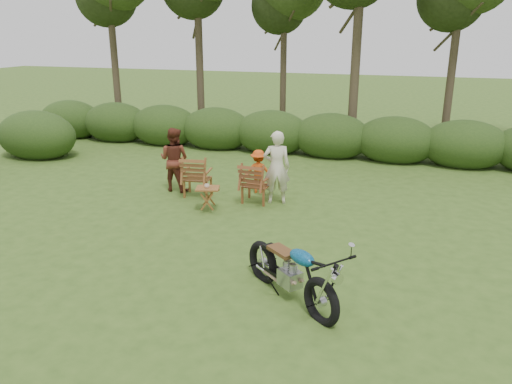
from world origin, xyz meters
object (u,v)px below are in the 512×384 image
(child, at_px, (258,192))
(adult_b, at_px, (176,190))
(cup, at_px, (207,186))
(adult_a, at_px, (276,203))
(motorcycle, at_px, (289,298))
(side_table, at_px, (208,199))
(lawn_chair_left, at_px, (198,195))
(lawn_chair_right, at_px, (256,202))

(child, bearing_deg, adult_b, -0.17)
(cup, xyz_separation_m, adult_a, (1.33, 1.03, -0.60))
(motorcycle, height_order, side_table, motorcycle)
(lawn_chair_left, bearing_deg, adult_b, -26.14)
(motorcycle, distance_m, lawn_chair_right, 4.49)
(motorcycle, distance_m, side_table, 4.20)
(lawn_chair_right, bearing_deg, lawn_chair_left, 1.53)
(motorcycle, bearing_deg, lawn_chair_right, 153.66)
(lawn_chair_left, relative_size, side_table, 1.86)
(lawn_chair_right, relative_size, adult_b, 0.61)
(cup, bearing_deg, adult_a, 37.95)
(adult_a, bearing_deg, cup, 20.43)
(lawn_chair_right, height_order, adult_a, adult_a)
(lawn_chair_left, relative_size, adult_a, 0.59)
(side_table, bearing_deg, adult_b, 140.47)
(lawn_chair_left, bearing_deg, motorcycle, 120.07)
(lawn_chair_right, bearing_deg, adult_a, -163.69)
(lawn_chair_left, xyz_separation_m, side_table, (0.67, -0.93, 0.28))
(lawn_chair_left, distance_m, adult_b, 0.76)
(motorcycle, height_order, lawn_chair_right, motorcycle)
(lawn_chair_left, relative_size, child, 0.93)
(cup, xyz_separation_m, child, (0.68, 1.65, -0.60))
(motorcycle, xyz_separation_m, adult_b, (-4.11, 4.34, 0.00))
(lawn_chair_right, xyz_separation_m, cup, (-0.86, -0.92, 0.60))
(motorcycle, height_order, adult_b, adult_b)
(side_table, xyz_separation_m, adult_a, (1.32, 1.01, -0.28))
(adult_a, distance_m, child, 0.89)
(motorcycle, bearing_deg, cup, 169.90)
(motorcycle, xyz_separation_m, lawn_chair_right, (-1.86, 4.09, 0.00))
(motorcycle, bearing_deg, adult_a, 147.61)
(cup, relative_size, adult_a, 0.06)
(child, bearing_deg, lawn_chair_left, 14.18)
(adult_b, bearing_deg, lawn_chair_right, 177.04)
(cup, xyz_separation_m, adult_b, (-1.39, 1.17, -0.60))
(child, bearing_deg, motorcycle, 99.70)
(lawn_chair_right, distance_m, cup, 1.40)
(adult_a, bearing_deg, child, -61.52)
(lawn_chair_right, bearing_deg, adult_b, -3.62)
(adult_b, bearing_deg, motorcycle, 136.85)
(lawn_chair_left, xyz_separation_m, child, (1.35, 0.70, 0.00))
(cup, relative_size, child, 0.10)
(lawn_chair_left, height_order, adult_b, adult_b)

